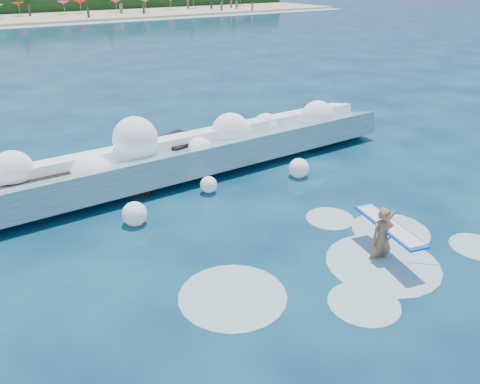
{
  "coord_description": "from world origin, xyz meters",
  "views": [
    {
      "loc": [
        -5.63,
        -8.51,
        7.22
      ],
      "look_at": [
        1.5,
        2.0,
        1.2
      ],
      "focal_mm": 35.0,
      "sensor_mm": 36.0,
      "label": 1
    }
  ],
  "objects": [
    {
      "name": "wave_spray",
      "position": [
        1.68,
        6.85,
        1.12
      ],
      "size": [
        15.66,
        4.49,
        2.48
      ],
      "color": "white",
      "rests_on": "ground"
    },
    {
      "name": "ground",
      "position": [
        0.0,
        0.0,
        0.0
      ],
      "size": [
        200.0,
        200.0,
        0.0
      ],
      "primitive_type": "plane",
      "color": "#07213F",
      "rests_on": "ground"
    },
    {
      "name": "breaking_wave",
      "position": [
        1.56,
        6.95,
        0.59
      ],
      "size": [
        19.67,
        2.99,
        1.7
      ],
      "color": "teal",
      "rests_on": "ground"
    },
    {
      "name": "rock_cluster",
      "position": [
        -0.73,
        7.3,
        0.42
      ],
      "size": [
        8.01,
        3.27,
        1.32
      ],
      "color": "black",
      "rests_on": "ground"
    },
    {
      "name": "surf_foam",
      "position": [
        2.84,
        -1.35,
        0.0
      ],
      "size": [
        9.26,
        5.24,
        0.16
      ],
      "color": "silver",
      "rests_on": "ground"
    },
    {
      "name": "surfer_with_board",
      "position": [
        3.74,
        -1.65,
        0.69
      ],
      "size": [
        1.29,
        3.03,
        1.88
      ],
      "color": "#926644",
      "rests_on": "ground"
    }
  ]
}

